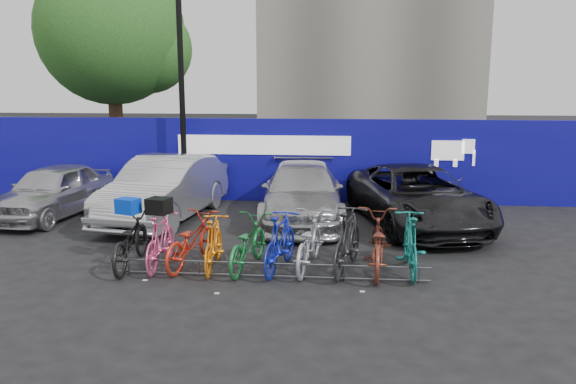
# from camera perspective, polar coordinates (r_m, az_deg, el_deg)

# --- Properties ---
(ground) EXTENTS (100.00, 100.00, 0.00)m
(ground) POSITION_cam_1_polar(r_m,az_deg,el_deg) (10.67, -1.37, -7.68)
(ground) COLOR black
(ground) RESTS_ON ground
(hoarding) EXTENTS (22.00, 0.18, 2.40)m
(hoarding) POSITION_cam_1_polar(r_m,az_deg,el_deg) (16.23, 1.08, 3.24)
(hoarding) COLOR #09097F
(hoarding) RESTS_ON ground
(tree) EXTENTS (5.40, 5.20, 7.80)m
(tree) POSITION_cam_1_polar(r_m,az_deg,el_deg) (21.66, -16.89, 15.02)
(tree) COLOR #382314
(tree) RESTS_ON ground
(lamppost) EXTENTS (0.25, 0.50, 6.11)m
(lamppost) POSITION_cam_1_polar(r_m,az_deg,el_deg) (16.04, -10.76, 10.36)
(lamppost) COLOR black
(lamppost) RESTS_ON ground
(bike_rack) EXTENTS (5.60, 0.03, 0.30)m
(bike_rack) POSITION_cam_1_polar(r_m,az_deg,el_deg) (10.06, -1.77, -7.90)
(bike_rack) COLOR #595B60
(bike_rack) RESTS_ON ground
(car_0) EXTENTS (2.11, 4.17, 1.36)m
(car_0) POSITION_cam_1_polar(r_m,az_deg,el_deg) (15.66, -22.79, 0.12)
(car_0) COLOR #AAA9AE
(car_0) RESTS_ON ground
(car_1) EXTENTS (2.31, 5.03, 1.60)m
(car_1) POSITION_cam_1_polar(r_m,az_deg,el_deg) (14.44, -12.35, 0.35)
(car_1) COLOR #B4B5B9
(car_1) RESTS_ON ground
(car_2) EXTENTS (2.25, 4.97, 1.41)m
(car_2) POSITION_cam_1_polar(r_m,az_deg,el_deg) (14.04, 1.47, -0.08)
(car_2) COLOR #A6A7AB
(car_2) RESTS_ON ground
(car_3) EXTENTS (3.53, 5.58, 1.44)m
(car_3) POSITION_cam_1_polar(r_m,az_deg,el_deg) (13.88, 12.93, -0.45)
(car_3) COLOR black
(car_3) RESTS_ON ground
(bike_0) EXTENTS (0.81, 2.01, 1.04)m
(bike_0) POSITION_cam_1_polar(r_m,az_deg,el_deg) (10.97, -15.76, -4.74)
(bike_0) COLOR black
(bike_0) RESTS_ON ground
(bike_1) EXTENTS (0.51, 1.73, 1.04)m
(bike_1) POSITION_cam_1_polar(r_m,az_deg,el_deg) (10.82, -12.82, -4.82)
(bike_1) COLOR #ED4E8B
(bike_1) RESTS_ON ground
(bike_2) EXTENTS (1.10, 1.98, 0.99)m
(bike_2) POSITION_cam_1_polar(r_m,az_deg,el_deg) (10.79, -9.78, -4.89)
(bike_2) COLOR red
(bike_2) RESTS_ON ground
(bike_3) EXTENTS (0.55, 1.70, 1.01)m
(bike_3) POSITION_cam_1_polar(r_m,az_deg,el_deg) (10.51, -7.58, -5.19)
(bike_3) COLOR orange
(bike_3) RESTS_ON ground
(bike_4) EXTENTS (0.97, 1.95, 0.98)m
(bike_4) POSITION_cam_1_polar(r_m,az_deg,el_deg) (10.50, -4.15, -5.23)
(bike_4) COLOR #1B7736
(bike_4) RESTS_ON ground
(bike_5) EXTENTS (0.86, 1.88, 1.09)m
(bike_5) POSITION_cam_1_polar(r_m,az_deg,el_deg) (10.35, -0.82, -5.11)
(bike_5) COLOR #1322B3
(bike_5) RESTS_ON ground
(bike_6) EXTENTS (0.97, 2.05, 1.04)m
(bike_6) POSITION_cam_1_polar(r_m,az_deg,el_deg) (10.47, 2.08, -5.08)
(bike_6) COLOR #A9ABB1
(bike_6) RESTS_ON ground
(bike_7) EXTENTS (1.00, 2.04, 1.18)m
(bike_7) POSITION_cam_1_polar(r_m,az_deg,el_deg) (10.36, 6.06, -4.90)
(bike_7) COLOR #252527
(bike_7) RESTS_ON ground
(bike_8) EXTENTS (0.85, 2.12, 1.09)m
(bike_8) POSITION_cam_1_polar(r_m,az_deg,el_deg) (10.43, 9.01, -5.12)
(bike_8) COLOR maroon
(bike_8) RESTS_ON ground
(bike_9) EXTENTS (0.55, 1.87, 1.12)m
(bike_9) POSITION_cam_1_polar(r_m,az_deg,el_deg) (10.45, 12.33, -5.13)
(bike_9) COLOR #137068
(bike_9) RESTS_ON ground
(cargo_crate) EXTENTS (0.47, 0.41, 0.28)m
(cargo_crate) POSITION_cam_1_polar(r_m,az_deg,el_deg) (10.81, -15.94, -1.38)
(cargo_crate) COLOR #0737D1
(cargo_crate) RESTS_ON bike_0
(cargo_topcase) EXTENTS (0.47, 0.44, 0.29)m
(cargo_topcase) POSITION_cam_1_polar(r_m,az_deg,el_deg) (10.65, -12.98, -1.38)
(cargo_topcase) COLOR black
(cargo_topcase) RESTS_ON bike_1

